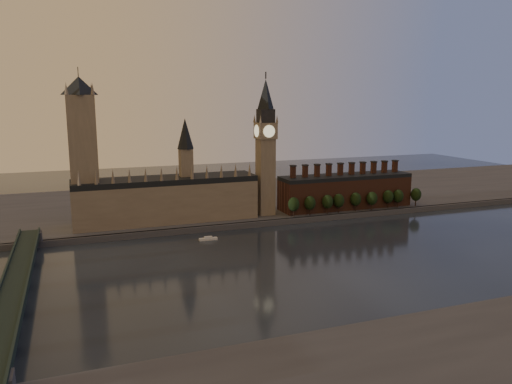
% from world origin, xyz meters
% --- Properties ---
extents(ground, '(900.00, 900.00, 0.00)m').
position_xyz_m(ground, '(0.00, 0.00, 0.00)').
color(ground, black).
rests_on(ground, ground).
extents(north_bank, '(900.00, 182.00, 4.00)m').
position_xyz_m(north_bank, '(0.00, 178.04, 2.00)').
color(north_bank, '#47474C').
rests_on(north_bank, ground).
extents(palace_of_westminster, '(130.00, 30.30, 74.00)m').
position_xyz_m(palace_of_westminster, '(-64.41, 114.91, 21.63)').
color(palace_of_westminster, gray).
rests_on(palace_of_westminster, north_bank).
extents(victoria_tower, '(24.00, 24.00, 108.00)m').
position_xyz_m(victoria_tower, '(-120.00, 115.00, 59.09)').
color(victoria_tower, gray).
rests_on(victoria_tower, north_bank).
extents(big_ben, '(15.00, 15.00, 107.00)m').
position_xyz_m(big_ben, '(10.00, 110.00, 56.83)').
color(big_ben, gray).
rests_on(big_ben, north_bank).
extents(chimney_block, '(110.00, 25.00, 37.00)m').
position_xyz_m(chimney_block, '(80.00, 110.00, 17.82)').
color(chimney_block, brown).
rests_on(chimney_block, north_bank).
extents(embankment_tree_0, '(8.60, 8.60, 14.88)m').
position_xyz_m(embankment_tree_0, '(27.02, 94.98, 13.47)').
color(embankment_tree_0, black).
rests_on(embankment_tree_0, north_bank).
extents(embankment_tree_1, '(8.60, 8.60, 14.88)m').
position_xyz_m(embankment_tree_1, '(40.54, 94.77, 13.47)').
color(embankment_tree_1, black).
rests_on(embankment_tree_1, north_bank).
extents(embankment_tree_2, '(8.60, 8.60, 14.88)m').
position_xyz_m(embankment_tree_2, '(55.38, 94.32, 13.47)').
color(embankment_tree_2, black).
rests_on(embankment_tree_2, north_bank).
extents(embankment_tree_3, '(8.60, 8.60, 14.88)m').
position_xyz_m(embankment_tree_3, '(65.52, 94.86, 13.47)').
color(embankment_tree_3, black).
rests_on(embankment_tree_3, north_bank).
extents(embankment_tree_4, '(8.60, 8.60, 14.88)m').
position_xyz_m(embankment_tree_4, '(81.04, 95.35, 13.47)').
color(embankment_tree_4, black).
rests_on(embankment_tree_4, north_bank).
extents(embankment_tree_5, '(8.60, 8.60, 14.88)m').
position_xyz_m(embankment_tree_5, '(94.87, 93.59, 13.47)').
color(embankment_tree_5, black).
rests_on(embankment_tree_5, north_bank).
extents(embankment_tree_6, '(8.60, 8.60, 14.88)m').
position_xyz_m(embankment_tree_6, '(111.33, 95.24, 13.47)').
color(embankment_tree_6, black).
rests_on(embankment_tree_6, north_bank).
extents(embankment_tree_7, '(8.60, 8.60, 14.88)m').
position_xyz_m(embankment_tree_7, '(120.50, 94.56, 13.47)').
color(embankment_tree_7, black).
rests_on(embankment_tree_7, north_bank).
extents(embankment_tree_8, '(8.60, 8.60, 14.88)m').
position_xyz_m(embankment_tree_8, '(138.39, 94.97, 13.47)').
color(embankment_tree_8, black).
rests_on(embankment_tree_8, north_bank).
extents(westminster_bridge, '(14.00, 200.00, 11.55)m').
position_xyz_m(westminster_bridge, '(-155.00, -2.70, 7.44)').
color(westminster_bridge, black).
rests_on(westminster_bridge, ground).
extents(river_boat, '(12.15, 3.97, 2.40)m').
position_xyz_m(river_boat, '(-46.54, 68.75, 0.92)').
color(river_boat, silver).
rests_on(river_boat, ground).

